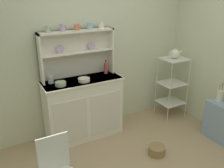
% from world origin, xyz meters
% --- Properties ---
extents(wall_back, '(3.84, 0.05, 2.50)m').
position_xyz_m(wall_back, '(0.00, 1.62, 1.25)').
color(wall_back, beige).
rests_on(wall_back, ground).
extents(hutch_cabinet, '(1.15, 0.45, 0.92)m').
position_xyz_m(hutch_cabinet, '(-0.32, 1.37, 0.47)').
color(hutch_cabinet, white).
rests_on(hutch_cabinet, ground).
extents(hutch_shelf_unit, '(1.07, 0.18, 0.68)m').
position_xyz_m(hutch_shelf_unit, '(-0.32, 1.53, 1.31)').
color(hutch_shelf_unit, silver).
rests_on(hutch_shelf_unit, hutch_cabinet).
extents(bakers_rack, '(0.42, 0.37, 1.05)m').
position_xyz_m(bakers_rack, '(1.26, 1.23, 0.65)').
color(bakers_rack, silver).
rests_on(bakers_rack, ground).
extents(side_shelf_blue, '(0.28, 0.48, 0.58)m').
position_xyz_m(side_shelf_blue, '(1.44, 0.30, 0.29)').
color(side_shelf_blue, '#849EBC').
rests_on(side_shelf_blue, ground).
extents(floor_basket, '(0.23, 0.23, 0.12)m').
position_xyz_m(floor_basket, '(0.36, 0.46, 0.06)').
color(floor_basket, '#93754C').
rests_on(floor_basket, ground).
extents(cup_sage_0, '(0.08, 0.06, 0.09)m').
position_xyz_m(cup_sage_0, '(-0.71, 1.49, 1.64)').
color(cup_sage_0, '#9EB78E').
rests_on(cup_sage_0, hutch_shelf_unit).
extents(cup_lilac_1, '(0.08, 0.07, 0.09)m').
position_xyz_m(cup_lilac_1, '(-0.52, 1.49, 1.64)').
color(cup_lilac_1, '#B79ECC').
rests_on(cup_lilac_1, hutch_shelf_unit).
extents(cup_terracotta_2, '(0.09, 0.08, 0.08)m').
position_xyz_m(cup_terracotta_2, '(-0.32, 1.49, 1.64)').
color(cup_terracotta_2, '#C67556').
rests_on(cup_terracotta_2, hutch_shelf_unit).
extents(cup_sky_3, '(0.10, 0.08, 0.09)m').
position_xyz_m(cup_sky_3, '(-0.12, 1.49, 1.64)').
color(cup_sky_3, '#8EB2D1').
rests_on(cup_sky_3, hutch_shelf_unit).
extents(cup_cream_4, '(0.09, 0.08, 0.09)m').
position_xyz_m(cup_cream_4, '(0.05, 1.49, 1.64)').
color(cup_cream_4, silver).
rests_on(cup_cream_4, hutch_shelf_unit).
extents(bowl_mixing_large, '(0.15, 0.15, 0.05)m').
position_xyz_m(bowl_mixing_large, '(-0.66, 1.29, 0.94)').
color(bowl_mixing_large, '#9EB78E').
rests_on(bowl_mixing_large, hutch_cabinet).
extents(bowl_floral_medium, '(0.17, 0.17, 0.05)m').
position_xyz_m(bowl_floral_medium, '(-0.32, 1.29, 0.94)').
color(bowl_floral_medium, silver).
rests_on(bowl_floral_medium, hutch_cabinet).
extents(jam_bottle, '(0.06, 0.06, 0.21)m').
position_xyz_m(jam_bottle, '(0.10, 1.45, 1.00)').
color(jam_bottle, '#B74C47').
rests_on(jam_bottle, hutch_cabinet).
extents(utensil_jar, '(0.08, 0.08, 0.24)m').
position_xyz_m(utensil_jar, '(-0.75, 1.45, 0.98)').
color(utensil_jar, '#B2B7C6').
rests_on(utensil_jar, hutch_cabinet).
extents(porcelain_teapot, '(0.24, 0.15, 0.18)m').
position_xyz_m(porcelain_teapot, '(1.25, 1.23, 1.13)').
color(porcelain_teapot, white).
rests_on(porcelain_teapot, bakers_rack).
extents(flower_vase, '(0.09, 0.09, 0.30)m').
position_xyz_m(flower_vase, '(1.44, 0.42, 0.68)').
color(flower_vase, silver).
rests_on(flower_vase, side_shelf_blue).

